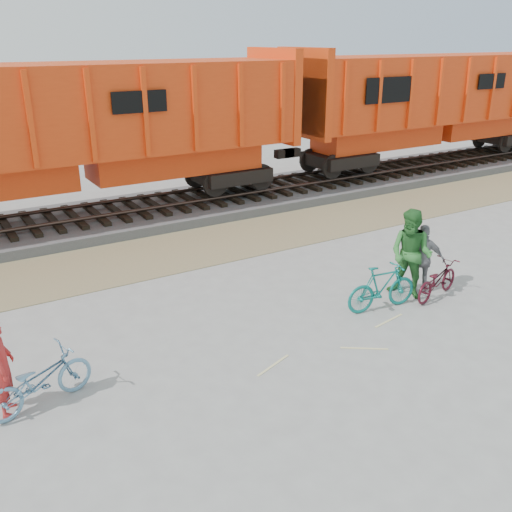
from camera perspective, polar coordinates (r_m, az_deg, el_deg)
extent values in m
plane|color=#9E9E99|center=(11.52, 3.78, -7.69)|extent=(120.00, 120.00, 0.00)
cube|color=#8C7F57|center=(15.92, -7.59, 0.58)|extent=(120.00, 3.00, 0.02)
cube|color=slate|center=(18.98, -11.94, 4.14)|extent=(120.00, 4.00, 0.30)
cube|color=black|center=(18.92, -11.99, 4.75)|extent=(0.22, 2.60, 0.12)
cube|color=black|center=(21.83, 4.34, 7.32)|extent=(0.22, 2.60, 0.12)
cylinder|color=#382821|center=(18.23, -11.24, 4.58)|extent=(120.00, 0.12, 0.12)
cylinder|color=#382821|center=(19.54, -12.74, 5.58)|extent=(120.00, 0.12, 0.12)
cube|color=black|center=(18.34, -16.74, 5.68)|extent=(11.20, 2.20, 0.80)
cube|color=red|center=(18.14, -17.03, 8.26)|extent=(11.76, 1.65, 0.90)
cube|color=red|center=(17.86, -17.64, 13.73)|extent=(14.00, 3.00, 2.60)
cube|color=red|center=(20.60, 1.73, 15.81)|extent=(0.30, 3.06, 3.10)
cube|color=black|center=(26.27, 17.01, 10.12)|extent=(11.20, 2.20, 0.80)
cube|color=red|center=(26.14, 17.21, 11.95)|extent=(11.76, 1.65, 0.90)
cube|color=red|center=(25.94, 17.64, 15.75)|extent=(14.00, 3.00, 2.60)
cube|color=red|center=(21.34, 4.78, 15.93)|extent=(0.30, 3.06, 3.10)
cube|color=black|center=(21.82, 13.21, 15.85)|extent=(2.20, 0.04, 0.90)
imported|color=#6597B8|center=(9.83, -20.84, -11.55)|extent=(1.87, 1.04, 0.93)
imported|color=#0E7369|center=(12.53, 12.48, -3.09)|extent=(1.75, 0.69, 1.02)
imported|color=#450F1B|center=(13.47, 17.66, -2.30)|extent=(1.68, 0.92, 0.84)
imported|color=red|center=(9.69, -24.16, -10.06)|extent=(0.49, 0.66, 1.65)
imported|color=#2B6D2D|center=(13.14, 15.24, 0.19)|extent=(1.07, 1.20, 2.03)
imported|color=slate|center=(13.50, 16.30, -0.30)|extent=(0.96, 0.94, 1.62)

